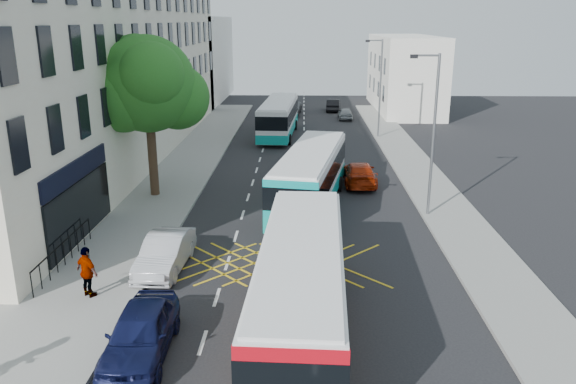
# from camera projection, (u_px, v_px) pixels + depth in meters

# --- Properties ---
(ground) EXTENTS (120.00, 120.00, 0.00)m
(ground) POSITION_uv_depth(u_px,v_px,m) (305.00, 344.00, 17.44)
(ground) COLOR black
(ground) RESTS_ON ground
(pavement_left) EXTENTS (5.00, 70.00, 0.15)m
(pavement_left) POSITION_uv_depth(u_px,v_px,m) (155.00, 195.00, 31.96)
(pavement_left) COLOR gray
(pavement_left) RESTS_ON ground
(pavement_right) EXTENTS (3.00, 70.00, 0.15)m
(pavement_right) POSITION_uv_depth(u_px,v_px,m) (438.00, 198.00, 31.56)
(pavement_right) COLOR gray
(pavement_right) RESTS_ON ground
(terrace_main) EXTENTS (8.30, 45.00, 13.50)m
(terrace_main) POSITION_uv_depth(u_px,v_px,m) (105.00, 63.00, 39.21)
(terrace_main) COLOR beige
(terrace_main) RESTS_ON ground
(terrace_far) EXTENTS (8.00, 20.00, 10.00)m
(terrace_far) POSITION_uv_depth(u_px,v_px,m) (190.00, 59.00, 68.87)
(terrace_far) COLOR silver
(terrace_far) RESTS_ON ground
(building_right) EXTENTS (6.00, 18.00, 8.00)m
(building_right) POSITION_uv_depth(u_px,v_px,m) (404.00, 73.00, 61.84)
(building_right) COLOR silver
(building_right) RESTS_ON ground
(street_tree) EXTENTS (6.30, 5.70, 8.80)m
(street_tree) POSITION_uv_depth(u_px,v_px,m) (147.00, 85.00, 30.10)
(street_tree) COLOR #382619
(street_tree) RESTS_ON pavement_left
(lamp_near) EXTENTS (1.45, 0.15, 8.00)m
(lamp_near) POSITION_uv_depth(u_px,v_px,m) (432.00, 127.00, 27.39)
(lamp_near) COLOR slate
(lamp_near) RESTS_ON pavement_right
(lamp_far) EXTENTS (1.45, 0.15, 8.00)m
(lamp_far) POSITION_uv_depth(u_px,v_px,m) (379.00, 83.00, 46.50)
(lamp_far) COLOR slate
(lamp_far) RESTS_ON pavement_right
(railings) EXTENTS (0.08, 5.60, 1.14)m
(railings) POSITION_uv_depth(u_px,v_px,m) (64.00, 252.00, 22.54)
(railings) COLOR black
(railings) RESTS_ON pavement_left
(bus_near) EXTENTS (3.09, 11.18, 3.12)m
(bus_near) POSITION_uv_depth(u_px,v_px,m) (301.00, 287.00, 17.56)
(bus_near) COLOR silver
(bus_near) RESTS_ON ground
(bus_mid) EXTENTS (4.41, 11.23, 3.08)m
(bus_mid) POSITION_uv_depth(u_px,v_px,m) (310.00, 177.00, 29.93)
(bus_mid) COLOR silver
(bus_mid) RESTS_ON ground
(bus_far) EXTENTS (3.20, 11.01, 3.06)m
(bus_far) POSITION_uv_depth(u_px,v_px,m) (279.00, 117.00, 48.20)
(bus_far) COLOR silver
(bus_far) RESTS_ON ground
(motorbike) EXTENTS (0.75, 1.95, 1.76)m
(motorbike) POSITION_uv_depth(u_px,v_px,m) (334.00, 372.00, 14.67)
(motorbike) COLOR black
(motorbike) RESTS_ON ground
(parked_car_blue) EXTENTS (1.87, 4.44, 1.50)m
(parked_car_blue) POSITION_uv_depth(u_px,v_px,m) (141.00, 333.00, 16.68)
(parked_car_blue) COLOR #0E1238
(parked_car_blue) RESTS_ON ground
(parked_car_silver) EXTENTS (1.73, 4.42, 1.43)m
(parked_car_silver) POSITION_uv_depth(u_px,v_px,m) (165.00, 253.00, 22.47)
(parked_car_silver) COLOR #B3B5BC
(parked_car_silver) RESTS_ON ground
(red_hatchback) EXTENTS (1.90, 4.68, 1.36)m
(red_hatchback) POSITION_uv_depth(u_px,v_px,m) (359.00, 173.00, 34.24)
(red_hatchback) COLOR #A32406
(red_hatchback) RESTS_ON ground
(distant_car_grey) EXTENTS (2.88, 5.59, 1.51)m
(distant_car_grey) POSITION_uv_depth(u_px,v_px,m) (288.00, 108.00, 59.19)
(distant_car_grey) COLOR #43464B
(distant_car_grey) RESTS_ON ground
(distant_car_silver) EXTENTS (1.39, 3.44, 1.17)m
(distant_car_silver) POSITION_uv_depth(u_px,v_px,m) (345.00, 113.00, 56.70)
(distant_car_silver) COLOR #93969A
(distant_car_silver) RESTS_ON ground
(distant_car_dark) EXTENTS (1.68, 4.07, 1.31)m
(distant_car_dark) POSITION_uv_depth(u_px,v_px,m) (333.00, 105.00, 61.82)
(distant_car_dark) COLOR black
(distant_car_dark) RESTS_ON ground
(pedestrian_far) EXTENTS (1.17, 1.01, 1.89)m
(pedestrian_far) POSITION_uv_depth(u_px,v_px,m) (87.00, 272.00, 19.88)
(pedestrian_far) COLOR gray
(pedestrian_far) RESTS_ON pavement_left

